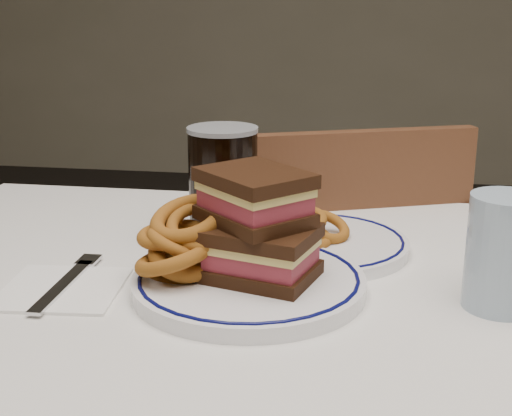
# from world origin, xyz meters

# --- Properties ---
(dining_table) EXTENTS (1.27, 0.87, 0.75)m
(dining_table) POSITION_xyz_m (0.00, 0.00, 0.64)
(dining_table) COLOR silver
(dining_table) RESTS_ON floor
(chair_far) EXTENTS (0.53, 0.53, 0.88)m
(chair_far) POSITION_xyz_m (-0.00, 0.48, 0.48)
(chair_far) COLOR #4F2C19
(chair_far) RESTS_ON floor
(main_plate) EXTENTS (0.28, 0.28, 0.02)m
(main_plate) POSITION_xyz_m (-0.08, 0.00, 0.76)
(main_plate) COLOR white
(main_plate) RESTS_ON dining_table
(reuben_sandwich) EXTENTS (0.16, 0.16, 0.13)m
(reuben_sandwich) POSITION_xyz_m (-0.07, 0.00, 0.83)
(reuben_sandwich) COLOR black
(reuben_sandwich) RESTS_ON main_plate
(onion_rings_main) EXTENTS (0.13, 0.13, 0.13)m
(onion_rings_main) POSITION_xyz_m (-0.16, -0.00, 0.81)
(onion_rings_main) COLOR brown
(onion_rings_main) RESTS_ON main_plate
(ketchup_ramekin) EXTENTS (0.05, 0.05, 0.03)m
(ketchup_ramekin) POSITION_xyz_m (-0.12, 0.09, 0.79)
(ketchup_ramekin) COLOR silver
(ketchup_ramekin) RESTS_ON main_plate
(beer_mug) EXTENTS (0.15, 0.10, 0.17)m
(beer_mug) POSITION_xyz_m (-0.15, 0.18, 0.84)
(beer_mug) COLOR black
(beer_mug) RESTS_ON dining_table
(water_glass) EXTENTS (0.08, 0.08, 0.13)m
(water_glass) POSITION_xyz_m (0.21, 0.00, 0.82)
(water_glass) COLOR #9DB5CA
(water_glass) RESTS_ON dining_table
(far_plate) EXTENTS (0.25, 0.25, 0.02)m
(far_plate) POSITION_xyz_m (-0.01, 0.16, 0.76)
(far_plate) COLOR white
(far_plate) RESTS_ON dining_table
(onion_rings_far) EXTENTS (0.11, 0.10, 0.06)m
(onion_rings_far) POSITION_xyz_m (-0.02, 0.15, 0.78)
(onion_rings_far) COLOR brown
(onion_rings_far) RESTS_ON far_plate
(napkin_fork) EXTENTS (0.15, 0.19, 0.01)m
(napkin_fork) POSITION_xyz_m (-0.31, -0.03, 0.75)
(napkin_fork) COLOR white
(napkin_fork) RESTS_ON dining_table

